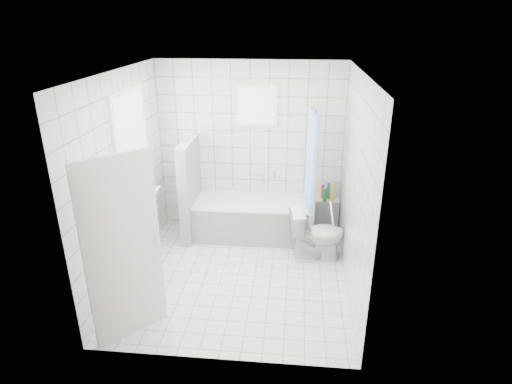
# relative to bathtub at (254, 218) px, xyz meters

# --- Properties ---
(ground) EXTENTS (3.00, 3.00, 0.00)m
(ground) POSITION_rel_bathtub_xyz_m (-0.09, -1.12, -0.29)
(ground) COLOR white
(ground) RESTS_ON ground
(ceiling) EXTENTS (3.00, 3.00, 0.00)m
(ceiling) POSITION_rel_bathtub_xyz_m (-0.09, -1.12, 2.31)
(ceiling) COLOR white
(ceiling) RESTS_ON ground
(wall_back) EXTENTS (2.80, 0.02, 2.60)m
(wall_back) POSITION_rel_bathtub_xyz_m (-0.09, 0.38, 1.01)
(wall_back) COLOR white
(wall_back) RESTS_ON ground
(wall_front) EXTENTS (2.80, 0.02, 2.60)m
(wall_front) POSITION_rel_bathtub_xyz_m (-0.09, -2.62, 1.01)
(wall_front) COLOR white
(wall_front) RESTS_ON ground
(wall_left) EXTENTS (0.02, 3.00, 2.60)m
(wall_left) POSITION_rel_bathtub_xyz_m (-1.49, -1.12, 1.01)
(wall_left) COLOR white
(wall_left) RESTS_ON ground
(wall_right) EXTENTS (0.02, 3.00, 2.60)m
(wall_right) POSITION_rel_bathtub_xyz_m (1.31, -1.12, 1.01)
(wall_right) COLOR white
(wall_right) RESTS_ON ground
(window_left) EXTENTS (0.01, 0.90, 1.40)m
(window_left) POSITION_rel_bathtub_xyz_m (-1.45, -0.82, 1.31)
(window_left) COLOR white
(window_left) RESTS_ON wall_left
(window_back) EXTENTS (0.50, 0.01, 0.50)m
(window_back) POSITION_rel_bathtub_xyz_m (0.01, 0.33, 1.66)
(window_back) COLOR white
(window_back) RESTS_ON wall_back
(window_sill) EXTENTS (0.18, 1.02, 0.08)m
(window_sill) POSITION_rel_bathtub_xyz_m (-1.40, -0.82, 0.57)
(window_sill) COLOR white
(window_sill) RESTS_ON wall_left
(door) EXTENTS (0.57, 0.61, 2.00)m
(door) POSITION_rel_bathtub_xyz_m (-1.07, -2.31, 0.71)
(door) COLOR silver
(door) RESTS_ON ground
(bathtub) EXTENTS (1.78, 0.77, 0.58)m
(bathtub) POSITION_rel_bathtub_xyz_m (0.00, 0.00, 0.00)
(bathtub) COLOR white
(bathtub) RESTS_ON ground
(partition_wall) EXTENTS (0.15, 0.85, 1.50)m
(partition_wall) POSITION_rel_bathtub_xyz_m (-0.96, -0.05, 0.46)
(partition_wall) COLOR white
(partition_wall) RESTS_ON ground
(tiled_ledge) EXTENTS (0.40, 0.24, 0.55)m
(tiled_ledge) POSITION_rel_bathtub_xyz_m (1.10, 0.25, -0.02)
(tiled_ledge) COLOR white
(tiled_ledge) RESTS_ON ground
(toilet) EXTENTS (0.80, 0.54, 0.76)m
(toilet) POSITION_rel_bathtub_xyz_m (0.94, -0.59, 0.09)
(toilet) COLOR white
(toilet) RESTS_ON ground
(curtain_rod) EXTENTS (0.02, 0.80, 0.02)m
(curtain_rod) POSITION_rel_bathtub_xyz_m (0.83, -0.02, 1.71)
(curtain_rod) COLOR silver
(curtain_rod) RESTS_ON wall_back
(shower_curtain) EXTENTS (0.14, 0.48, 1.78)m
(shower_curtain) POSITION_rel_bathtub_xyz_m (0.83, -0.16, 0.81)
(shower_curtain) COLOR #53A8F5
(shower_curtain) RESTS_ON curtain_rod
(tub_faucet) EXTENTS (0.18, 0.06, 0.06)m
(tub_faucet) POSITION_rel_bathtub_xyz_m (0.10, 0.33, 0.56)
(tub_faucet) COLOR silver
(tub_faucet) RESTS_ON wall_back
(sill_bottles) EXTENTS (0.16, 0.78, 0.33)m
(sill_bottles) POSITION_rel_bathtub_xyz_m (-1.39, -0.90, 0.75)
(sill_bottles) COLOR #CB4E6D
(sill_bottles) RESTS_ON window_sill
(ledge_bottles) EXTENTS (0.19, 0.19, 0.27)m
(ledge_bottles) POSITION_rel_bathtub_xyz_m (1.11, 0.23, 0.38)
(ledge_bottles) COLOR red
(ledge_bottles) RESTS_ON tiled_ledge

